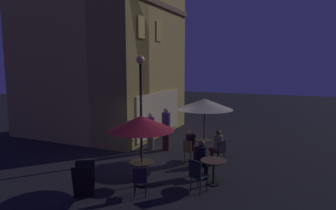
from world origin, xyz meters
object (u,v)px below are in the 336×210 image
(menu_sandwich_board, at_px, (84,180))
(cafe_chair_0, at_px, (189,149))
(cafe_chair_4, at_px, (197,173))
(patron_seated_0, at_px, (192,144))
(patron_standing_3, at_px, (166,129))
(cafe_table_1, at_px, (142,168))
(cafe_chair_3, at_px, (200,158))
(cafe_table_2, at_px, (214,166))
(cafe_chair_1, at_px, (220,150))
(patio_umbrella_0, at_px, (205,104))
(patron_standing_4, at_px, (151,131))
(patron_seated_1, at_px, (217,144))
(patio_umbrella_1, at_px, (141,123))
(street_lamp_near_corner, at_px, (141,88))
(cafe_table_0, at_px, (204,146))
(cafe_chair_2, at_px, (140,179))
(patron_seated_2, at_px, (202,156))

(menu_sandwich_board, relative_size, cafe_chair_0, 1.07)
(cafe_chair_4, relative_size, patron_seated_0, 0.78)
(cafe_chair_4, height_order, patron_standing_3, patron_standing_3)
(cafe_table_1, distance_m, cafe_chair_3, 2.04)
(cafe_table_2, height_order, cafe_chair_1, cafe_chair_1)
(cafe_table_1, xyz_separation_m, cafe_chair_4, (0.17, -1.70, 0.04))
(patio_umbrella_0, relative_size, patron_standing_4, 1.46)
(cafe_table_2, height_order, patron_standing_4, patron_standing_4)
(cafe_chair_3, bearing_deg, cafe_table_1, -89.30)
(patron_seated_1, bearing_deg, cafe_chair_3, 109.94)
(patio_umbrella_1, xyz_separation_m, patron_standing_3, (3.76, 0.90, -1.00))
(cafe_chair_0, relative_size, cafe_chair_3, 0.88)
(cafe_chair_3, bearing_deg, street_lamp_near_corner, -153.44)
(cafe_chair_0, bearing_deg, cafe_chair_4, -132.37)
(cafe_table_0, bearing_deg, cafe_chair_1, -116.95)
(patio_umbrella_0, bearing_deg, patio_umbrella_1, 164.41)
(patron_standing_4, bearing_deg, cafe_table_0, 120.76)
(cafe_chair_1, bearing_deg, cafe_chair_0, 48.15)
(patron_seated_1, height_order, patron_standing_4, patron_standing_4)
(cafe_chair_1, relative_size, patron_standing_4, 0.54)
(cafe_chair_0, distance_m, cafe_chair_2, 3.25)
(street_lamp_near_corner, xyz_separation_m, patio_umbrella_1, (-2.27, -1.29, -0.86))
(cafe_chair_4, relative_size, patron_seated_1, 0.78)
(patron_seated_0, bearing_deg, patron_seated_1, -45.64)
(cafe_table_2, relative_size, patio_umbrella_0, 0.34)
(menu_sandwich_board, distance_m, cafe_chair_1, 5.11)
(cafe_table_1, height_order, patron_seated_0, patron_seated_0)
(cafe_table_1, distance_m, cafe_table_2, 2.19)
(patron_seated_1, bearing_deg, cafe_chair_4, 120.30)
(menu_sandwich_board, xyz_separation_m, patron_seated_1, (4.37, -2.63, 0.23))
(patio_umbrella_1, bearing_deg, cafe_chair_3, -41.70)
(cafe_table_2, bearing_deg, menu_sandwich_board, 127.02)
(patron_seated_1, xyz_separation_m, patron_seated_2, (-1.59, 0.07, -0.02))
(cafe_chair_3, bearing_deg, patron_standing_3, 177.69)
(street_lamp_near_corner, bearing_deg, patron_seated_1, -75.26)
(street_lamp_near_corner, height_order, patron_seated_0, street_lamp_near_corner)
(menu_sandwich_board, relative_size, patron_standing_4, 0.58)
(patio_umbrella_0, xyz_separation_m, patron_standing_3, (0.43, 1.83, -1.22))
(cafe_table_2, relative_size, cafe_chair_1, 0.91)
(cafe_chair_1, height_order, patron_standing_4, patron_standing_4)
(cafe_chair_3, bearing_deg, cafe_chair_4, -33.06)
(cafe_chair_0, bearing_deg, menu_sandwich_board, 179.11)
(cafe_table_0, distance_m, patio_umbrella_1, 3.73)
(patio_umbrella_1, xyz_separation_m, patron_seated_2, (1.42, -1.47, -1.23))
(menu_sandwich_board, xyz_separation_m, cafe_chair_2, (0.65, -1.43, 0.03))
(cafe_chair_2, height_order, cafe_chair_3, cafe_chair_3)
(cafe_chair_2, relative_size, patron_seated_1, 0.68)
(patron_standing_3, bearing_deg, patron_seated_1, 27.10)
(cafe_chair_2, distance_m, cafe_chair_3, 2.45)
(patron_seated_0, relative_size, patron_seated_1, 1.00)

